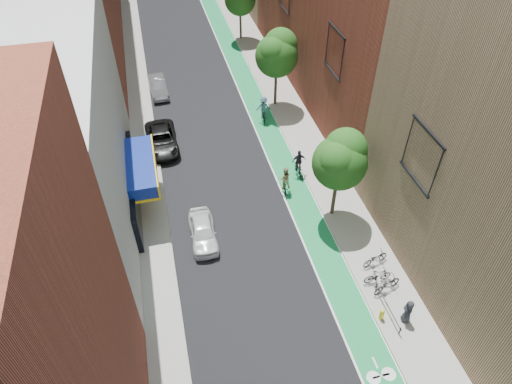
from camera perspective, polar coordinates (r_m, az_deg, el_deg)
ground at (r=24.01m, az=5.09°, el=-21.91°), size 160.00×160.00×0.00m
bike_lane at (r=42.38m, az=-0.49°, el=11.97°), size 2.00×68.00×0.01m
sidewalk_left at (r=41.55m, az=-14.24°, el=10.01°), size 2.00×68.00×0.15m
sidewalk_right at (r=42.91m, az=2.83°, el=12.45°), size 3.00×68.00×0.15m
building_left_white at (r=28.97m, az=-24.71°, el=5.71°), size 8.00×20.00×12.00m
tree_near at (r=27.72m, az=10.55°, el=4.08°), size 3.40×3.36×6.42m
tree_mid at (r=38.77m, az=2.65°, el=17.02°), size 3.55×3.53×6.74m
parked_car_white at (r=28.57m, az=-6.66°, el=-4.92°), size 1.65×3.94×1.33m
parked_car_black at (r=36.29m, az=-11.70°, el=6.45°), size 2.39×5.07×1.40m
parked_car_silver at (r=43.35m, az=-12.17°, el=12.77°), size 1.70×4.19×1.35m
cyclist_lane_near at (r=31.45m, az=3.63°, el=1.33°), size 0.92×1.58×2.05m
cyclist_lane_mid at (r=32.99m, az=5.37°, el=3.29°), size 1.03×1.73×2.10m
cyclist_lane_far at (r=38.45m, az=0.93°, el=10.25°), size 1.26×1.61×2.19m
parked_bike_near at (r=27.97m, az=14.69°, el=-8.03°), size 1.80×0.99×0.90m
parked_bike_mid at (r=27.12m, az=14.98°, el=-10.08°), size 1.68×0.49×1.01m
parked_bike_far at (r=26.92m, az=16.07°, el=-11.06°), size 1.90×1.10×0.95m
pedestrian at (r=25.82m, az=18.46°, el=-13.98°), size 0.73×0.89×1.56m
fire_hydrant at (r=25.84m, az=15.46°, el=-14.48°), size 0.25×0.25×0.73m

